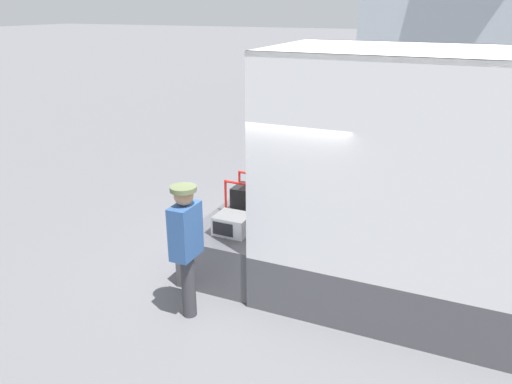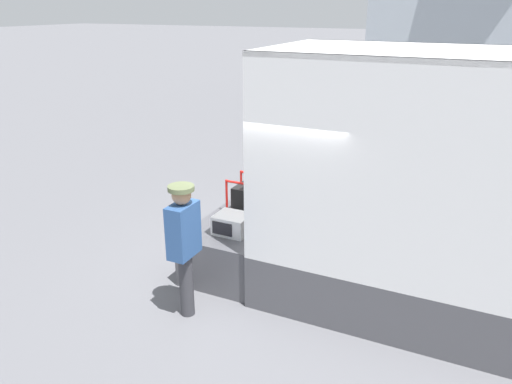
# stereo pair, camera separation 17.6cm
# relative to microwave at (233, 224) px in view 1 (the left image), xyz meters

# --- Properties ---
(ground_plane) EXTENTS (160.00, 160.00, 0.00)m
(ground_plane) POSITION_rel_microwave_xyz_m (0.49, 0.50, -0.87)
(ground_plane) COLOR slate
(tailgate_deck) EXTENTS (1.12, 2.08, 0.73)m
(tailgate_deck) POSITION_rel_microwave_xyz_m (-0.07, 0.50, -0.50)
(tailgate_deck) COLOR #4C4C51
(tailgate_deck) RESTS_ON ground
(microwave) EXTENTS (0.48, 0.43, 0.27)m
(microwave) POSITION_rel_microwave_xyz_m (0.00, 0.00, 0.00)
(microwave) COLOR white
(microwave) RESTS_ON tailgate_deck
(portable_generator) EXTENTS (0.70, 0.53, 0.53)m
(portable_generator) POSITION_rel_microwave_xyz_m (-0.07, 0.86, 0.07)
(portable_generator) COLOR black
(portable_generator) RESTS_ON tailgate_deck
(worker_person) EXTENTS (0.32, 0.44, 1.77)m
(worker_person) POSITION_rel_microwave_xyz_m (-0.11, -1.05, 0.22)
(worker_person) COLOR #38383D
(worker_person) RESTS_ON ground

